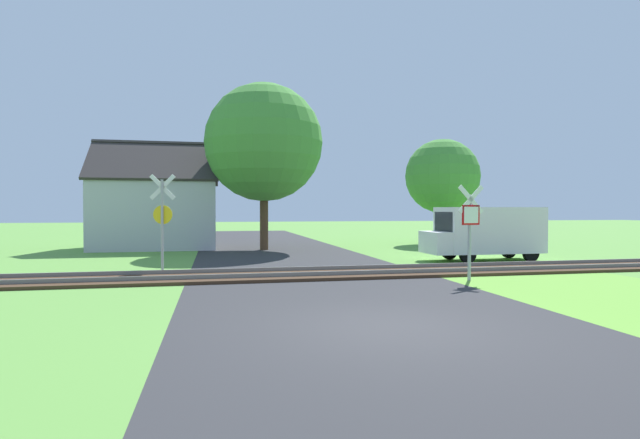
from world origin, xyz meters
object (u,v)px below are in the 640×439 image
(tree_center, at_px, (264,143))
(tree_far, at_px, (442,176))
(stop_sign_near, at_px, (470,224))
(house, at_px, (157,211))
(mail_truck, at_px, (486,231))
(crossing_sign_far, at_px, (162,216))

(tree_center, bearing_deg, tree_far, 12.37)
(tree_far, bearing_deg, tree_center, -167.63)
(stop_sign_near, bearing_deg, tree_far, -118.58)
(tree_far, bearing_deg, house, 179.64)
(tree_far, bearing_deg, mail_truck, -105.89)
(house, distance_m, tree_center, 7.26)
(stop_sign_near, xyz_separation_m, mail_truck, (3.59, 5.26, -0.47))
(house, xyz_separation_m, tree_center, (5.72, -2.61, 3.63))
(house, relative_size, mail_truck, 1.37)
(crossing_sign_far, relative_size, house, 0.49)
(house, xyz_separation_m, tree_far, (17.14, -0.11, 2.17))
(crossing_sign_far, bearing_deg, stop_sign_near, -10.36)
(tree_far, distance_m, mail_truck, 10.85)
(stop_sign_near, distance_m, mail_truck, 6.38)
(stop_sign_near, relative_size, tree_center, 0.33)
(stop_sign_near, xyz_separation_m, house, (-10.69, 15.40, 0.35))
(mail_truck, bearing_deg, stop_sign_near, 145.00)
(house, bearing_deg, mail_truck, -35.62)
(house, relative_size, tree_far, 1.03)
(stop_sign_near, relative_size, crossing_sign_far, 0.86)
(stop_sign_near, distance_m, tree_center, 14.29)
(house, height_order, tree_far, tree_far)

